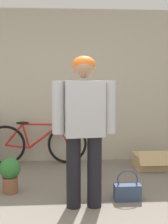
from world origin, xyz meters
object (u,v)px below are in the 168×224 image
bicycle (37,143)px  handbag (127,191)px  potted_plant (10,173)px  cardboard_box (150,161)px  person (84,121)px

bicycle → handbag: size_ratio=4.59×
handbag → potted_plant: potted_plant is taller
cardboard_box → potted_plant: 2.29m
bicycle → handbag: bicycle is taller
bicycle → potted_plant: 1.34m
bicycle → potted_plant: size_ratio=3.77×
potted_plant → handbag: bearing=-13.1°
potted_plant → person: bearing=-28.9°
person → potted_plant: (-0.90, 0.50, -0.72)m
cardboard_box → person: bearing=-128.9°
cardboard_box → handbag: bearing=-116.6°
person → bicycle: (-0.67, 1.81, -0.62)m
handbag → cardboard_box: handbag is taller
person → cardboard_box: bearing=43.9°
bicycle → cardboard_box: bicycle is taller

